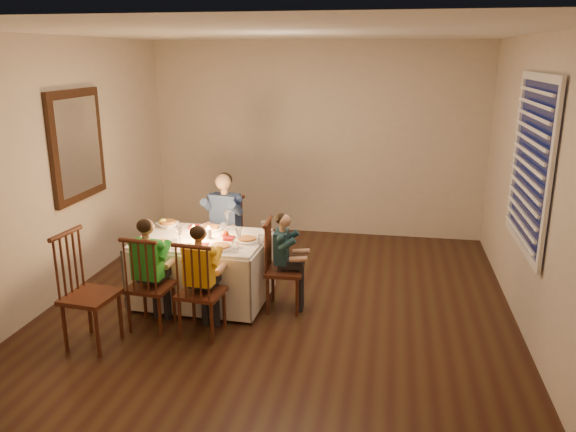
% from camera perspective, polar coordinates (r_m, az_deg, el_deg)
% --- Properties ---
extents(ground, '(5.00, 5.00, 0.00)m').
position_cam_1_polar(ground, '(5.67, -0.79, -9.14)').
color(ground, black).
rests_on(ground, ground).
extents(wall_left, '(0.02, 5.00, 2.60)m').
position_cam_1_polar(wall_left, '(6.10, -22.12, 4.36)').
color(wall_left, '#BEB2A2').
rests_on(wall_left, ground).
extents(wall_right, '(0.02, 5.00, 2.60)m').
position_cam_1_polar(wall_right, '(5.29, 23.81, 2.53)').
color(wall_right, '#BEB2A2').
rests_on(wall_right, ground).
extents(wall_back, '(4.50, 0.02, 2.60)m').
position_cam_1_polar(wall_back, '(7.67, 2.87, 7.73)').
color(wall_back, '#BEB2A2').
rests_on(wall_back, ground).
extents(ceiling, '(5.00, 5.00, 0.00)m').
position_cam_1_polar(ceiling, '(5.13, -0.90, 18.15)').
color(ceiling, white).
rests_on(ceiling, wall_back).
extents(dining_table, '(1.31, 0.97, 0.63)m').
position_cam_1_polar(dining_table, '(5.70, -8.67, -4.04)').
color(dining_table, silver).
rests_on(dining_table, ground).
extents(chair_adult, '(0.42, 0.41, 0.90)m').
position_cam_1_polar(chair_adult, '(6.49, -6.30, -5.87)').
color(chair_adult, '#37150F').
rests_on(chair_adult, ground).
extents(chair_near_left, '(0.40, 0.38, 0.90)m').
position_cam_1_polar(chair_near_left, '(5.42, -13.50, -10.88)').
color(chair_near_left, '#37150F').
rests_on(chair_near_left, ground).
extents(chair_near_right, '(0.40, 0.39, 0.90)m').
position_cam_1_polar(chair_near_right, '(5.21, -8.59, -11.76)').
color(chair_near_right, '#37150F').
rests_on(chair_near_right, ground).
extents(chair_end, '(0.37, 0.39, 0.90)m').
position_cam_1_polar(chair_end, '(5.63, -0.35, -9.34)').
color(chair_end, '#37150F').
rests_on(chair_end, ground).
extents(chair_extra, '(0.44, 0.46, 1.01)m').
position_cam_1_polar(chair_extra, '(5.27, -18.97, -12.18)').
color(chair_extra, '#37150F').
rests_on(chair_extra, ground).
extents(adult, '(0.47, 0.44, 1.17)m').
position_cam_1_polar(adult, '(6.49, -6.30, -5.87)').
color(adult, navy).
rests_on(adult, ground).
extents(child_green, '(0.36, 0.33, 1.04)m').
position_cam_1_polar(child_green, '(5.42, -13.50, -10.88)').
color(child_green, green).
rests_on(child_green, ground).
extents(child_yellow, '(0.35, 0.33, 1.03)m').
position_cam_1_polar(child_yellow, '(5.21, -8.59, -11.76)').
color(child_yellow, yellow).
rests_on(child_yellow, ground).
extents(child_teal, '(0.29, 0.31, 0.97)m').
position_cam_1_polar(child_teal, '(5.63, -0.35, -9.34)').
color(child_teal, '#17333B').
rests_on(child_teal, ground).
extents(setting_adult, '(0.27, 0.27, 0.02)m').
position_cam_1_polar(setting_adult, '(5.90, -7.88, -1.25)').
color(setting_adult, white).
rests_on(setting_adult, dining_table).
extents(setting_green, '(0.27, 0.27, 0.02)m').
position_cam_1_polar(setting_green, '(5.49, -12.76, -2.82)').
color(setting_green, white).
rests_on(setting_green, dining_table).
extents(setting_yellow, '(0.27, 0.27, 0.02)m').
position_cam_1_polar(setting_yellow, '(5.31, -6.86, -3.18)').
color(setting_yellow, white).
rests_on(setting_yellow, dining_table).
extents(setting_teal, '(0.27, 0.27, 0.02)m').
position_cam_1_polar(setting_teal, '(5.49, -4.20, -2.46)').
color(setting_teal, white).
rests_on(setting_teal, dining_table).
extents(candle_left, '(0.06, 0.06, 0.10)m').
position_cam_1_polar(candle_left, '(5.65, -9.55, -1.67)').
color(candle_left, silver).
rests_on(candle_left, dining_table).
extents(candle_right, '(0.06, 0.06, 0.10)m').
position_cam_1_polar(candle_right, '(5.60, -8.04, -1.79)').
color(candle_right, silver).
rests_on(candle_right, dining_table).
extents(squash, '(0.09, 0.09, 0.09)m').
position_cam_1_polar(squash, '(6.06, -12.59, -0.66)').
color(squash, '#FFFB43').
rests_on(squash, dining_table).
extents(orange_fruit, '(0.08, 0.08, 0.08)m').
position_cam_1_polar(orange_fruit, '(5.59, -6.42, -1.86)').
color(orange_fruit, '#F05314').
rests_on(orange_fruit, dining_table).
extents(serving_bowl, '(0.28, 0.28, 0.05)m').
position_cam_1_polar(serving_bowl, '(6.04, -12.14, -0.87)').
color(serving_bowl, white).
rests_on(serving_bowl, dining_table).
extents(wall_mirror, '(0.06, 0.95, 1.15)m').
position_cam_1_polar(wall_mirror, '(6.30, -20.62, 6.71)').
color(wall_mirror, black).
rests_on(wall_mirror, wall_left).
extents(window_blinds, '(0.07, 1.34, 1.54)m').
position_cam_1_polar(window_blinds, '(5.34, 23.36, 4.89)').
color(window_blinds, black).
rests_on(window_blinds, wall_right).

